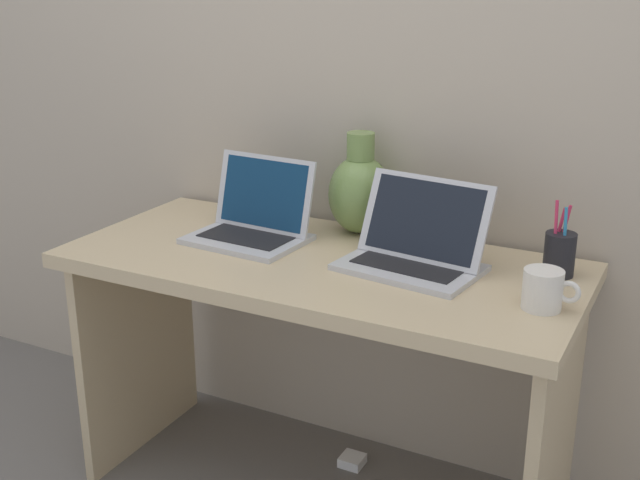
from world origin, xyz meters
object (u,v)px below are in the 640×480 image
at_px(green_vase, 360,192).
at_px(pen_cup, 560,253).
at_px(laptop_left, 255,218).
at_px(laptop_right, 417,245).
at_px(coffee_mug, 544,290).
at_px(power_brick, 352,460).

bearing_deg(green_vase, pen_cup, -8.33).
distance_m(laptop_left, green_vase, 0.30).
relative_size(green_vase, pen_cup, 1.52).
bearing_deg(laptop_left, pen_cup, 6.83).
bearing_deg(laptop_right, laptop_left, 179.15).
xyz_separation_m(laptop_right, pen_cup, (0.33, 0.10, -0.00)).
height_order(laptop_right, green_vase, green_vase).
bearing_deg(laptop_right, coffee_mug, -19.17).
bearing_deg(laptop_left, laptop_right, -0.85).
bearing_deg(pen_cup, coffee_mug, -86.90).
xyz_separation_m(green_vase, pen_cup, (0.58, -0.08, -0.06)).
distance_m(laptop_right, power_brick, 0.82).
distance_m(laptop_left, coffee_mug, 0.83).
distance_m(coffee_mug, power_brick, 0.98).
bearing_deg(power_brick, green_vase, 106.59).
height_order(green_vase, coffee_mug, green_vase).
distance_m(green_vase, power_brick, 0.84).
xyz_separation_m(pen_cup, power_brick, (-0.55, 0.01, -0.77)).
bearing_deg(pen_cup, power_brick, 178.47).
bearing_deg(laptop_left, green_vase, 37.47).
distance_m(laptop_right, green_vase, 0.31).
bearing_deg(power_brick, laptop_right, -28.10).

